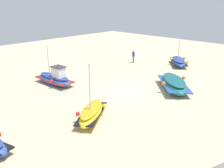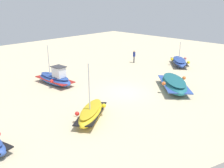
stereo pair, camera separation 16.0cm
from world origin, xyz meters
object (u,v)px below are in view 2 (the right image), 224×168
object	(u,v)px
fishing_boat_1	(91,113)
person_walking	(134,56)
fishing_boat_2	(174,84)
fishing_boat_4	(179,62)
fishing_boat_0	(55,78)

from	to	relation	value
fishing_boat_1	person_walking	distance (m)	15.92
fishing_boat_1	fishing_boat_2	world-z (taller)	fishing_boat_1
fishing_boat_1	fishing_boat_2	bearing A→B (deg)	-38.79
fishing_boat_4	fishing_boat_0	bearing A→B (deg)	-57.21
fishing_boat_2	fishing_boat_1	bearing A→B (deg)	-50.60
person_walking	fishing_boat_4	bearing A→B (deg)	168.66
fishing_boat_0	person_walking	size ratio (longest dim) A/B	2.80
person_walking	fishing_boat_1	bearing A→B (deg)	76.80
fishing_boat_2	fishing_boat_4	bearing A→B (deg)	162.54
fishing_boat_0	fishing_boat_4	distance (m)	15.28
fishing_boat_0	fishing_boat_2	distance (m)	11.01
fishing_boat_1	fishing_boat_2	size ratio (longest dim) A/B	0.82
fishing_boat_0	fishing_boat_2	size ratio (longest dim) A/B	0.91
fishing_boat_0	fishing_boat_4	world-z (taller)	fishing_boat_0
fishing_boat_0	person_walking	bearing A→B (deg)	85.85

